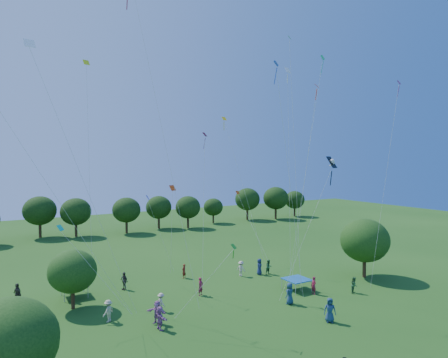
% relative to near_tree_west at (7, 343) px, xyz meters
% --- Properties ---
extents(near_tree_west, '(4.72, 4.72, 5.88)m').
position_rel_near_tree_west_xyz_m(near_tree_west, '(0.00, 0.00, 0.00)').
color(near_tree_west, '#422B19').
rests_on(near_tree_west, ground).
extents(near_tree_north, '(3.97, 3.97, 4.97)m').
position_rel_near_tree_west_xyz_m(near_tree_north, '(5.19, 13.45, -0.57)').
color(near_tree_north, '#422B19').
rests_on(near_tree_north, ground).
extents(near_tree_east, '(5.09, 5.09, 6.24)m').
position_rel_near_tree_west_xyz_m(near_tree_east, '(33.51, 7.30, 0.20)').
color(near_tree_east, '#422B19').
rests_on(near_tree_east, ground).
extents(treeline, '(88.01, 8.77, 6.77)m').
position_rel_near_tree_west_xyz_m(treeline, '(13.20, 46.48, 0.34)').
color(treeline, '#422B19').
rests_on(treeline, ground).
extents(tent_red_stripe, '(2.20, 2.20, 1.10)m').
position_rel_near_tree_west_xyz_m(tent_red_stripe, '(5.81, 16.46, -2.72)').
color(tent_red_stripe, red).
rests_on(tent_red_stripe, ground).
extents(tent_blue, '(2.20, 2.20, 1.10)m').
position_rel_near_tree_west_xyz_m(tent_blue, '(24.51, 7.67, -2.72)').
color(tent_blue, '#15518E').
rests_on(tent_blue, ground).
extents(crowd_person_0, '(1.04, 0.94, 1.87)m').
position_rel_near_tree_west_xyz_m(crowd_person_0, '(21.73, 0.59, -2.81)').
color(crowd_person_0, navy).
rests_on(crowd_person_0, ground).
extents(crowd_person_1, '(0.66, 0.58, 1.49)m').
position_rel_near_tree_west_xyz_m(crowd_person_1, '(16.81, 16.65, -3.01)').
color(crowd_person_1, maroon).
rests_on(crowd_person_1, ground).
extents(crowd_person_2, '(0.84, 0.71, 1.50)m').
position_rel_near_tree_west_xyz_m(crowd_person_2, '(28.63, 4.31, -3.00)').
color(crowd_person_2, '#214E2A').
rests_on(crowd_person_2, ground).
extents(crowd_person_3, '(0.56, 1.03, 1.50)m').
position_rel_near_tree_west_xyz_m(crowd_person_3, '(11.36, 9.23, -3.00)').
color(crowd_person_3, '#BBA496').
rests_on(crowd_person_3, ground).
extents(crowd_person_4, '(0.91, 1.21, 1.87)m').
position_rel_near_tree_west_xyz_m(crowd_person_4, '(1.22, 16.81, -2.81)').
color(crowd_person_4, '#38332D').
rests_on(crowd_person_4, ground).
extents(crowd_person_5, '(1.50, 1.63, 1.75)m').
position_rel_near_tree_west_xyz_m(crowd_person_5, '(10.17, 7.03, -2.87)').
color(crowd_person_5, '#9A5A94').
rests_on(crowd_person_5, ground).
extents(crowd_person_6, '(0.82, 0.97, 1.73)m').
position_rel_near_tree_west_xyz_m(crowd_person_6, '(24.44, 13.70, -2.89)').
color(crowd_person_6, '#1A264C').
rests_on(crowd_person_6, ground).
extents(crowd_person_7, '(0.41, 0.62, 1.63)m').
position_rel_near_tree_west_xyz_m(crowd_person_7, '(25.10, 5.97, -2.94)').
color(crowd_person_7, maroon).
rests_on(crowd_person_7, ground).
extents(crowd_person_8, '(0.85, 0.91, 1.64)m').
position_rel_near_tree_west_xyz_m(crowd_person_8, '(5.26, 15.25, -2.93)').
color(crowd_person_8, '#2E622A').
rests_on(crowd_person_8, ground).
extents(crowd_person_9, '(0.83, 1.17, 1.64)m').
position_rel_near_tree_west_xyz_m(crowd_person_9, '(22.41, 14.21, -2.93)').
color(crowd_person_9, beige).
rests_on(crowd_person_9, ground).
extents(crowd_person_10, '(0.77, 1.10, 1.71)m').
position_rel_near_tree_west_xyz_m(crowd_person_10, '(10.30, 16.16, -2.90)').
color(crowd_person_10, '#3D3531').
rests_on(crowd_person_10, ground).
extents(crowd_person_11, '(0.62, 1.63, 1.73)m').
position_rel_near_tree_west_xyz_m(crowd_person_11, '(9.98, 5.88, -2.89)').
color(crowd_person_11, '#A35FA1').
rests_on(crowd_person_11, ground).
extents(crowd_person_12, '(1.02, 0.74, 1.85)m').
position_rel_near_tree_west_xyz_m(crowd_person_12, '(21.54, 5.12, -2.82)').
color(crowd_person_12, navy).
rests_on(crowd_person_12, ground).
extents(crowd_person_13, '(0.73, 0.63, 1.65)m').
position_rel_near_tree_west_xyz_m(crowd_person_13, '(15.91, 10.99, -2.93)').
color(crowd_person_13, maroon).
rests_on(crowd_person_13, ground).
extents(crowd_person_14, '(0.81, 0.47, 1.60)m').
position_rel_near_tree_west_xyz_m(crowd_person_14, '(25.38, 13.25, -2.95)').
color(crowd_person_14, '#265A30').
rests_on(crowd_person_14, ground).
extents(crowd_person_15, '(1.19, 1.07, 1.70)m').
position_rel_near_tree_west_xyz_m(crowd_person_15, '(7.05, 9.25, -2.90)').
color(crowd_person_15, '#A5A284').
rests_on(crowd_person_15, ground).
extents(pirate_kite, '(4.71, 1.93, 11.44)m').
position_rel_near_tree_west_xyz_m(pirate_kite, '(22.98, 1.90, 8.30)').
color(pirate_kite, black).
extents(red_high_kite, '(4.95, 2.40, 25.63)m').
position_rel_near_tree_west_xyz_m(red_high_kite, '(9.11, 6.70, 17.60)').
color(red_high_kite, red).
extents(small_kite_0, '(0.65, 5.92, 7.37)m').
position_rel_near_tree_west_xyz_m(small_kite_0, '(25.59, 18.71, 3.24)').
color(small_kite_0, '#D44B0C').
extents(small_kite_1, '(2.33, 5.63, 16.24)m').
position_rel_near_tree_west_xyz_m(small_kite_1, '(23.88, 18.44, 10.06)').
color(small_kite_1, yellow).
extents(small_kite_2, '(8.69, 0.96, 15.11)m').
position_rel_near_tree_west_xyz_m(small_kite_2, '(1.45, 6.16, 9.23)').
color(small_kite_2, yellow).
extents(small_kite_3, '(3.94, 2.22, 5.25)m').
position_rel_near_tree_west_xyz_m(small_kite_3, '(13.57, 2.68, 1.74)').
color(small_kite_3, '#1D8518').
extents(small_kite_4, '(3.29, 1.33, 7.92)m').
position_rel_near_tree_west_xyz_m(small_kite_4, '(12.49, 14.28, 3.99)').
color(small_kite_4, '#1611B0').
extents(small_kite_5, '(1.77, 1.56, 17.89)m').
position_rel_near_tree_west_xyz_m(small_kite_5, '(29.08, 0.99, 10.41)').
color(small_kite_5, purple).
extents(small_kite_6, '(0.70, 0.97, 20.12)m').
position_rel_near_tree_west_xyz_m(small_kite_6, '(24.54, 9.14, 13.23)').
color(small_kite_6, white).
extents(small_kite_7, '(4.50, 4.12, 6.34)m').
position_rel_near_tree_west_xyz_m(small_kite_7, '(4.56, 9.58, 2.62)').
color(small_kite_7, '#0CB994').
extents(small_kite_8, '(0.80, 2.76, 17.96)m').
position_rel_near_tree_west_xyz_m(small_kite_8, '(24.75, 6.30, 10.50)').
color(small_kite_8, red).
extents(small_kite_9, '(1.05, 2.59, 8.83)m').
position_rel_near_tree_west_xyz_m(small_kite_9, '(14.03, 13.07, 4.90)').
color(small_kite_9, '#EF450C').
extents(small_kite_10, '(0.61, 0.44, 19.91)m').
position_rel_near_tree_west_xyz_m(small_kite_10, '(7.00, 15.27, 12.15)').
color(small_kite_10, yellow).
extents(small_kite_11, '(1.15, 0.90, 21.45)m').
position_rel_near_tree_west_xyz_m(small_kite_11, '(21.47, 4.70, 11.20)').
color(small_kite_11, '#1E8818').
extents(small_kite_12, '(4.52, 2.01, 18.10)m').
position_rel_near_tree_west_xyz_m(small_kite_12, '(18.04, 1.73, 10.70)').
color(small_kite_12, blue).
extents(small_kite_13, '(1.53, 2.28, 13.84)m').
position_rel_near_tree_west_xyz_m(small_kite_13, '(17.32, 12.93, 8.39)').
color(small_kite_13, '#821566').
extents(small_kite_14, '(7.09, 1.12, 18.47)m').
position_rel_near_tree_west_xyz_m(small_kite_14, '(3.15, 5.89, 11.78)').
color(small_kite_14, white).
extents(small_kite_15, '(3.29, 1.28, 21.24)m').
position_rel_near_tree_west_xyz_m(small_kite_15, '(26.66, 7.77, 13.30)').
color(small_kite_15, '#0BB08B').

